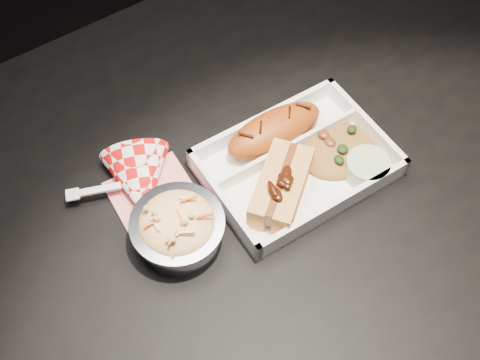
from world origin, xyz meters
name	(u,v)px	position (x,y,z in m)	size (l,w,h in m)	color
floor	(252,340)	(0.00, 0.00, -0.03)	(4.00, 4.00, 0.05)	black
dining_table	(260,198)	(0.00, 0.00, 0.66)	(1.20, 0.80, 0.75)	black
food_tray	(296,166)	(0.03, -0.03, 0.76)	(0.26, 0.19, 0.04)	white
fried_pastry	(274,130)	(0.04, 0.02, 0.78)	(0.15, 0.06, 0.05)	#A04310
hotdog	(281,185)	(-0.01, -0.06, 0.78)	(0.13, 0.12, 0.06)	#E19D4C
fried_rice_mound	(339,146)	(0.10, -0.05, 0.77)	(0.11, 0.09, 0.03)	#A16B2E
cupcake_liner	(367,168)	(0.11, -0.10, 0.77)	(0.06, 0.06, 0.03)	#AEC192
foil_coleslaw_cup	(178,227)	(-0.16, -0.03, 0.78)	(0.12, 0.12, 0.07)	silver
napkin_fork	(140,184)	(-0.16, 0.06, 0.77)	(0.16, 0.14, 0.10)	red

